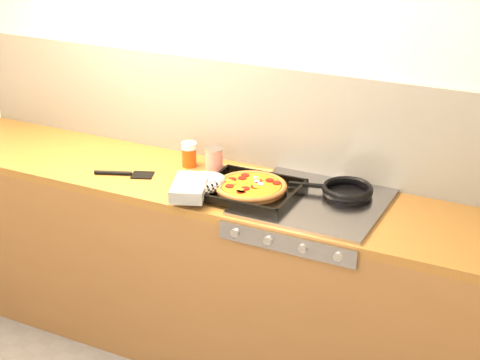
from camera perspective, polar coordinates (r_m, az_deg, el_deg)
The scene contains 9 objects.
room_shell at distance 3.52m, azimuth 0.79°, elevation 5.07°, with size 3.20×3.20×3.20m.
counter_run at distance 3.58m, azimuth -1.30°, elevation -6.97°, with size 3.20×0.62×0.90m.
stovetop at distance 3.20m, azimuth 5.78°, elevation -1.73°, with size 0.60×0.56×0.02m, color #9D9DA2.
pizza_on_tray at distance 3.24m, azimuth -0.43°, elevation -0.54°, with size 0.54×0.47×0.07m.
frying_pan at distance 3.26m, azimuth 8.24°, elevation -0.80°, with size 0.39×0.27×0.04m.
tomato_can at distance 3.49m, azimuth -2.04°, elevation 1.53°, with size 0.11×0.11×0.12m.
juice_glass at distance 3.56m, azimuth -3.97°, elevation 2.01°, with size 0.08×0.08×0.12m.
wooden_spoon at distance 3.52m, azimuth 0.81°, elevation 0.87°, with size 0.30×0.06×0.02m.
black_spatula at distance 3.51m, azimuth -8.89°, elevation 0.48°, with size 0.28×0.15×0.02m.
Camera 1 is at (1.45, -1.62, 2.26)m, focal length 55.00 mm.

